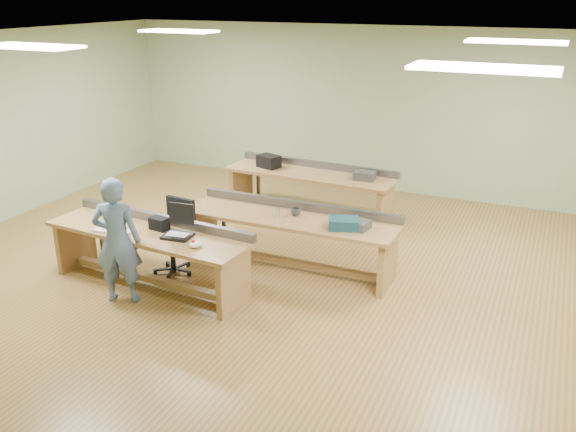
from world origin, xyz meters
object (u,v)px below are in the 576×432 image
object	(u,v)px
laptop_base	(177,236)
task_chair	(175,246)
camera_bag	(159,224)
mug	(296,212)
workbench_back	(310,183)
parts_bin_grey	(354,224)
parts_bin_teal	(344,223)
person	(117,241)
workbench_mid	(290,230)
drinks_can	(277,213)
workbench_front	(150,245)

from	to	relation	value
laptop_base	task_chair	bearing A→B (deg)	123.32
camera_bag	mug	size ratio (longest dim) A/B	1.75
workbench_back	parts_bin_grey	distance (m)	2.55
parts_bin_teal	person	bearing A→B (deg)	-145.66
workbench_mid	drinks_can	distance (m)	0.31
person	camera_bag	world-z (taller)	person
workbench_back	drinks_can	size ratio (longest dim) A/B	23.23
parts_bin_teal	mug	bearing A→B (deg)	166.69
parts_bin_teal	parts_bin_grey	distance (m)	0.13
workbench_back	camera_bag	bearing A→B (deg)	-100.79
mug	parts_bin_grey	bearing A→B (deg)	-6.85
workbench_mid	task_chair	xyz separation A→B (m)	(-1.36, -0.74, -0.19)
parts_bin_teal	parts_bin_grey	world-z (taller)	parts_bin_teal
workbench_back	parts_bin_teal	world-z (taller)	parts_bin_teal
workbench_front	person	bearing A→B (deg)	-96.13
workbench_back	person	distance (m)	3.85
camera_bag	drinks_can	distance (m)	1.53
mug	workbench_back	bearing A→B (deg)	106.69
task_chair	drinks_can	distance (m)	1.45
workbench_back	person	size ratio (longest dim) A/B	1.84
workbench_front	drinks_can	size ratio (longest dim) A/B	22.67
workbench_back	person	world-z (taller)	person
workbench_mid	workbench_back	size ratio (longest dim) A/B	1.01
workbench_back	laptop_base	xyz separation A→B (m)	(-0.41, -3.27, 0.21)
parts_bin_teal	parts_bin_grey	xyz separation A→B (m)	(0.11, 0.07, -0.01)
workbench_front	parts_bin_teal	distance (m)	2.47
mug	drinks_can	bearing A→B (deg)	-138.03
workbench_front	laptop_base	distance (m)	0.51
parts_bin_teal	drinks_can	distance (m)	0.93
camera_bag	mug	distance (m)	1.79
parts_bin_teal	drinks_can	size ratio (longest dim) A/B	3.03
workbench_front	laptop_base	xyz separation A→B (m)	(0.46, -0.04, 0.21)
workbench_back	laptop_base	size ratio (longest dim) A/B	8.60
camera_bag	parts_bin_grey	distance (m)	2.45
person	workbench_back	bearing A→B (deg)	-124.87
laptop_base	task_chair	distance (m)	0.76
task_chair	parts_bin_teal	size ratio (longest dim) A/B	2.64
workbench_front	workbench_back	world-z (taller)	same
workbench_mid	camera_bag	bearing A→B (deg)	-139.66
parts_bin_grey	drinks_can	xyz separation A→B (m)	(-1.04, -0.07, 0.01)
workbench_mid	laptop_base	size ratio (longest dim) A/B	8.72
camera_bag	drinks_can	xyz separation A→B (m)	(1.17, 0.99, -0.02)
workbench_back	mug	distance (m)	2.08
laptop_base	mug	xyz separation A→B (m)	(1.01, 1.29, 0.03)
workbench_back	mug	bearing A→B (deg)	-70.40
mug	parts_bin_teal	bearing A→B (deg)	-13.31
laptop_base	drinks_can	xyz separation A→B (m)	(0.82, 1.12, 0.04)
laptop_base	parts_bin_grey	size ratio (longest dim) A/B	0.86
workbench_front	task_chair	size ratio (longest dim) A/B	2.83
workbench_back	laptop_base	distance (m)	3.30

